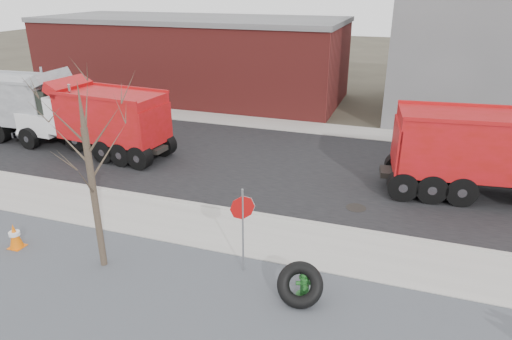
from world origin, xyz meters
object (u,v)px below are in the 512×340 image
at_px(dump_truck_grey, 28,105).
at_px(dump_truck_red_b, 96,117).
at_px(dump_truck_red_a, 500,151).
at_px(stop_sign, 243,216).
at_px(fire_hydrant, 305,284).
at_px(truck_tire, 300,285).

bearing_deg(dump_truck_grey, dump_truck_red_b, -11.50).
bearing_deg(dump_truck_grey, dump_truck_red_a, -3.31).
bearing_deg(dump_truck_red_a, dump_truck_red_b, 175.43).
distance_m(stop_sign, dump_truck_red_b, 11.68).
xyz_separation_m(fire_hydrant, dump_truck_red_a, (5.17, 7.91, 1.41)).
bearing_deg(truck_tire, fire_hydrant, 74.04).
height_order(truck_tire, dump_truck_red_a, dump_truck_red_a).
xyz_separation_m(truck_tire, dump_truck_grey, (-15.82, 8.07, 1.26)).
xyz_separation_m(fire_hydrant, truck_tire, (-0.07, -0.24, 0.14)).
distance_m(fire_hydrant, truck_tire, 0.28).
relative_size(dump_truck_red_a, dump_truck_red_b, 1.11).
xyz_separation_m(dump_truck_red_a, dump_truck_red_b, (-16.59, -0.70, -0.10)).
relative_size(dump_truck_red_b, dump_truck_grey, 1.02).
distance_m(stop_sign, dump_truck_red_a, 10.17).
distance_m(fire_hydrant, stop_sign, 2.33).
bearing_deg(dump_truck_grey, truck_tire, -30.55).
height_order(stop_sign, dump_truck_red_b, dump_truck_red_b).
bearing_deg(dump_truck_red_b, truck_tire, 151.86).
relative_size(fire_hydrant, truck_tire, 0.66).
bearing_deg(stop_sign, dump_truck_grey, 137.63).
xyz_separation_m(stop_sign, dump_truck_red_a, (7.00, 7.37, 0.08)).
xyz_separation_m(stop_sign, dump_truck_red_b, (-9.59, 6.67, -0.02)).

